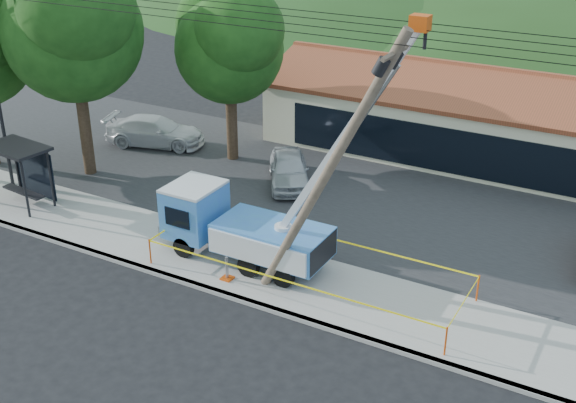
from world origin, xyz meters
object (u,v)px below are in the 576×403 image
Objects in this scene: bus_shelter at (22,161)px; car_white at (156,146)px; car_silver at (289,186)px; leaning_pole at (334,160)px; utility_truck at (242,224)px.

bus_shelter reaches higher than car_white.
car_white is (-8.75, 1.06, 0.00)m from car_silver.
leaning_pole is at bearing 3.84° from bus_shelter.
leaning_pole is 11.55m from car_silver.
car_silver is (-1.95, 7.07, -1.60)m from utility_truck.
utility_truck is 13.53m from car_white.
car_silver is (-6.17, 8.15, -5.38)m from leaning_pole.
bus_shelter is at bearing 177.71° from leaning_pole.
bus_shelter is at bearing -172.31° from car_silver.
utility_truck is 2.23× the size of car_silver.
leaning_pole is 2.20× the size of car_silver.
utility_truck is 7.50m from car_silver.
utility_truck is 5.77m from leaning_pole.
bus_shelter is 0.57× the size of car_white.
car_silver is 8.81m from car_white.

